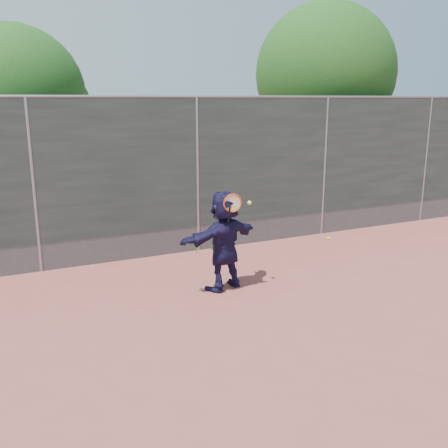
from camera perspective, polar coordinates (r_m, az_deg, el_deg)
name	(u,v)px	position (r m, az deg, el deg)	size (l,w,h in m)	color
ground	(293,317)	(7.16, 7.88, -10.45)	(80.00, 80.00, 0.00)	#9E4C42
player	(224,240)	(7.85, 0.00, -1.88)	(1.48, 0.47, 1.59)	#181438
ball_ground	(329,238)	(10.99, 11.86, -1.62)	(0.07, 0.07, 0.07)	#FBFA37
fence	(197,172)	(9.73, -3.06, 5.96)	(20.00, 0.06, 3.03)	#38423D
swing_action	(234,204)	(7.57, 1.16, 2.28)	(0.52, 0.18, 0.51)	red
tree_right	(329,78)	(13.93, 11.95, 16.03)	(3.78, 3.60, 5.39)	#382314
tree_left	(23,100)	(12.01, -22.03, 13.04)	(3.15, 3.00, 4.53)	#382314
weed_clump	(214,243)	(10.05, -1.14, -2.22)	(0.68, 0.07, 0.30)	#387226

